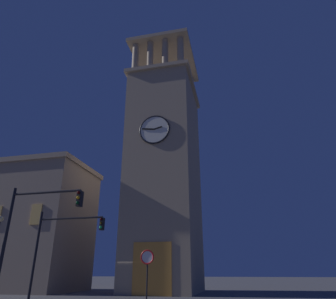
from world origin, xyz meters
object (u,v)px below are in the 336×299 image
Objects in this scene: clocktower at (165,173)px; traffic_signal_near at (59,239)px; no_horn_sign at (147,262)px; traffic_signal_far at (30,224)px.

clocktower is 14.28m from traffic_signal_near.
no_horn_sign is at bearing 173.65° from traffic_signal_near.
no_horn_sign is (-1.90, 12.05, -8.99)m from clocktower.
clocktower is at bearing -100.42° from traffic_signal_far.
traffic_signal_near reaches higher than no_horn_sign.
traffic_signal_far reaches higher than traffic_signal_near.
traffic_signal_far reaches higher than no_horn_sign.
traffic_signal_near is 4.70m from traffic_signal_far.
traffic_signal_far is (-1.18, 4.54, 0.26)m from traffic_signal_near.
traffic_signal_far is at bearing 104.57° from traffic_signal_near.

